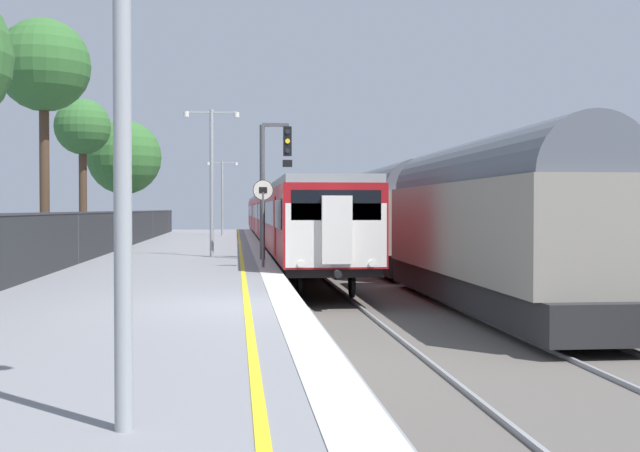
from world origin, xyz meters
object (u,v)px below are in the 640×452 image
background_tree_right (124,160)px  background_tree_back (43,70)px  background_tree_left (81,130)px  freight_train_adjacent_track (360,214)px  signal_gantry (271,174)px  platform_lamp_mid (212,169)px  commuter_train_at_platform (278,216)px  speed_limit_sign (263,212)px  platform_lamp_far (222,191)px

background_tree_right → background_tree_back: (-0.19, -19.28, 1.97)m
background_tree_left → background_tree_back: 14.20m
freight_train_adjacent_track → signal_gantry: signal_gantry is taller
background_tree_back → freight_train_adjacent_track: bearing=47.6°
signal_gantry → background_tree_right: bearing=110.1°
freight_train_adjacent_track → signal_gantry: size_ratio=13.04×
platform_lamp_mid → background_tree_left: background_tree_left is taller
signal_gantry → background_tree_right: (-7.62, 20.83, 1.66)m
background_tree_right → background_tree_back: 19.38m
background_tree_back → background_tree_right: bearing=89.4°
commuter_train_at_platform → background_tree_left: bearing=-143.8°
commuter_train_at_platform → platform_lamp_mid: bearing=-99.4°
background_tree_right → signal_gantry: bearing=-69.9°
signal_gantry → background_tree_right: 22.24m
freight_train_adjacent_track → background_tree_right: size_ratio=8.79×
freight_train_adjacent_track → speed_limit_sign: size_ratio=23.47×
background_tree_right → speed_limit_sign: bearing=-73.6°
background_tree_right → background_tree_back: background_tree_back is taller
commuter_train_at_platform → background_tree_right: size_ratio=8.77×
commuter_train_at_platform → background_tree_back: 24.32m
signal_gantry → background_tree_left: bearing=120.1°
commuter_train_at_platform → platform_lamp_mid: 21.65m
platform_lamp_mid → freight_train_adjacent_track: bearing=61.8°
signal_gantry → platform_lamp_mid: platform_lamp_mid is taller
background_tree_right → platform_lamp_far: bearing=41.6°
platform_lamp_mid → background_tree_left: bearing=117.5°
signal_gantry → background_tree_back: 8.76m
freight_train_adjacent_track → background_tree_left: bearing=-178.3°
platform_lamp_far → background_tree_left: 12.65m
commuter_train_at_platform → background_tree_back: background_tree_back is taller
platform_lamp_mid → background_tree_left: 15.51m
platform_lamp_far → background_tree_right: background_tree_right is taller
background_tree_left → freight_train_adjacent_track: bearing=1.7°
platform_lamp_mid → platform_lamp_far: platform_lamp_mid is taller
commuter_train_at_platform → background_tree_right: background_tree_right is taller
signal_gantry → speed_limit_sign: 4.01m
platform_lamp_mid → platform_lamp_far: (-0.00, 23.65, -0.26)m
platform_lamp_mid → commuter_train_at_platform: bearing=80.6°
signal_gantry → platform_lamp_mid: bearing=134.0°
freight_train_adjacent_track → background_tree_back: size_ratio=7.27×
freight_train_adjacent_track → platform_lamp_mid: platform_lamp_mid is taller
freight_train_adjacent_track → background_tree_left: background_tree_left is taller
background_tree_right → platform_lamp_mid: bearing=-73.4°
platform_lamp_far → background_tree_right: size_ratio=0.70×
speed_limit_sign → background_tree_back: background_tree_back is taller
signal_gantry → speed_limit_sign: signal_gantry is taller
platform_lamp_mid → platform_lamp_far: size_ratio=1.10×
freight_train_adjacent_track → commuter_train_at_platform: bearing=118.8°
speed_limit_sign → commuter_train_at_platform: bearing=86.1°
background_tree_right → background_tree_left: bearing=-106.0°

